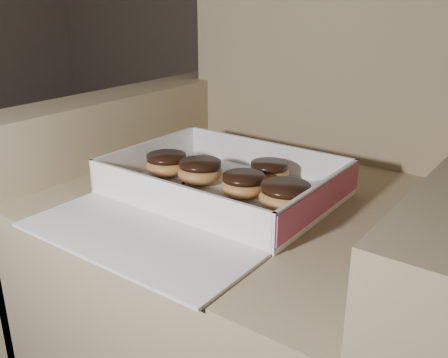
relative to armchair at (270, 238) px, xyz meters
name	(u,v)px	position (x,y,z in m)	size (l,w,h in m)	color
armchair	(270,238)	(0.00, 0.00, 0.00)	(0.84, 0.71, 0.88)	#917A5C
bakery_box	(212,194)	(-0.04, -0.14, 0.13)	(0.38, 0.44, 0.06)	white
donut_a	(269,172)	(0.00, -0.02, 0.14)	(0.07, 0.07, 0.04)	#C98746
donut_b	(167,164)	(-0.17, -0.10, 0.15)	(0.08, 0.08, 0.04)	#C98746
donut_c	(285,196)	(0.09, -0.11, 0.15)	(0.08, 0.08, 0.04)	#C98746
donut_d	(200,171)	(-0.09, -0.10, 0.15)	(0.08, 0.08, 0.04)	#C98746
donut_e	(243,184)	(0.01, -0.10, 0.15)	(0.08, 0.08, 0.04)	#C98746
crumb_a	(198,190)	(-0.07, -0.13, 0.13)	(0.01, 0.01, 0.00)	black
crumb_b	(196,195)	(-0.06, -0.15, 0.13)	(0.01, 0.01, 0.00)	black
crumb_c	(252,212)	(0.06, -0.15, 0.13)	(0.01, 0.01, 0.00)	black
crumb_d	(183,183)	(-0.11, -0.12, 0.13)	(0.01, 0.01, 0.00)	black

